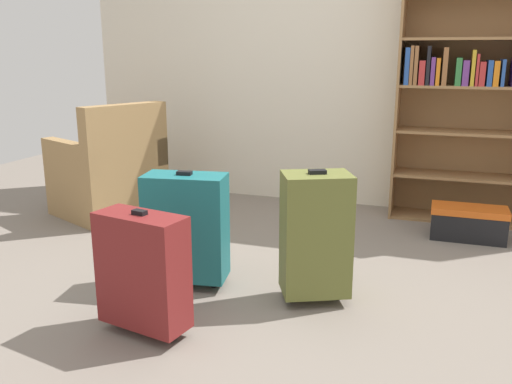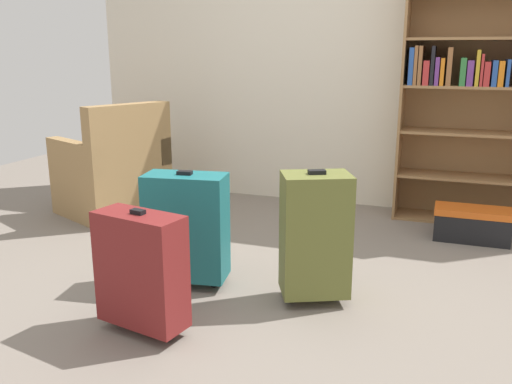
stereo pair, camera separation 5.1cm
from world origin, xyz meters
TOP-DOWN VIEW (x-y plane):
  - ground_plane at (0.00, 0.00)m, footprint 8.18×8.18m
  - back_wall at (0.00, 2.05)m, footprint 4.67×0.10m
  - bookshelf at (0.96, 1.85)m, footprint 1.12×0.34m
  - armchair at (-1.73, 1.07)m, footprint 0.93×0.93m
  - mug at (-1.17, 1.03)m, footprint 0.12×0.08m
  - storage_box at (0.98, 1.35)m, footprint 0.51×0.24m
  - suitcase_teal at (-0.55, 0.02)m, footprint 0.47×0.29m
  - suitcase_dark_red at (-0.50, -0.54)m, footprint 0.45×0.26m
  - suitcase_olive at (0.17, 0.05)m, footprint 0.41×0.36m

SIDE VIEW (x-z plane):
  - ground_plane at x=0.00m, z-range 0.00..0.00m
  - mug at x=-1.17m, z-range 0.00..0.10m
  - storage_box at x=0.98m, z-range 0.01..0.24m
  - suitcase_dark_red at x=-0.50m, z-range 0.01..0.61m
  - armchair at x=-1.73m, z-range -0.13..0.77m
  - suitcase_teal at x=-0.55m, z-range 0.01..0.67m
  - suitcase_olive at x=0.17m, z-range 0.01..0.72m
  - bookshelf at x=0.96m, z-range 0.03..2.07m
  - back_wall at x=0.00m, z-range 0.00..2.60m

